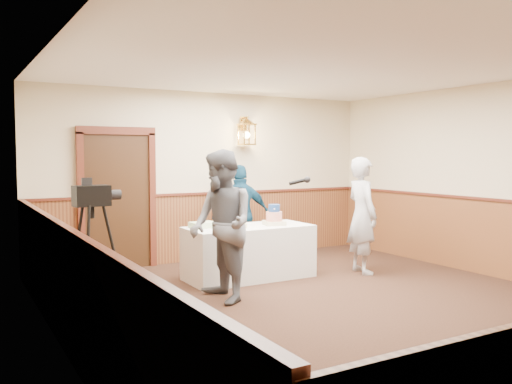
% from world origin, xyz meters
% --- Properties ---
extents(ground, '(7.00, 7.00, 0.00)m').
position_xyz_m(ground, '(0.00, 0.00, 0.00)').
color(ground, black).
rests_on(ground, ground).
extents(room_shell, '(6.02, 7.02, 2.81)m').
position_xyz_m(room_shell, '(-0.05, 0.45, 1.52)').
color(room_shell, beige).
rests_on(room_shell, ground).
extents(display_table, '(1.80, 0.80, 0.75)m').
position_xyz_m(display_table, '(-0.15, 1.90, 0.38)').
color(display_table, silver).
rests_on(display_table, ground).
extents(tiered_cake, '(0.36, 0.36, 0.30)m').
position_xyz_m(tiered_cake, '(0.24, 1.84, 0.87)').
color(tiered_cake, beige).
rests_on(tiered_cake, display_table).
extents(sheet_cake_yellow, '(0.38, 0.31, 0.07)m').
position_xyz_m(sheet_cake_yellow, '(-0.47, 1.80, 0.78)').
color(sheet_cake_yellow, '#D8C381').
rests_on(sheet_cake_yellow, display_table).
extents(sheet_cake_green, '(0.35, 0.29, 0.08)m').
position_xyz_m(sheet_cake_green, '(-0.78, 2.07, 0.79)').
color(sheet_cake_green, '#ADD194').
rests_on(sheet_cake_green, display_table).
extents(interviewer, '(1.52, 0.92, 1.84)m').
position_xyz_m(interviewer, '(-1.03, 0.99, 0.92)').
color(interviewer, '#57595F').
rests_on(interviewer, ground).
extents(baker, '(0.52, 0.70, 1.73)m').
position_xyz_m(baker, '(1.49, 1.37, 0.87)').
color(baker, '#A6A7AB').
rests_on(baker, ground).
extents(assistant_p, '(1.01, 0.60, 1.61)m').
position_xyz_m(assistant_p, '(0.23, 2.85, 0.80)').
color(assistant_p, navy).
rests_on(assistant_p, ground).
extents(tv_camera_rig, '(0.57, 0.53, 1.46)m').
position_xyz_m(tv_camera_rig, '(-2.59, 0.82, 0.65)').
color(tv_camera_rig, black).
rests_on(tv_camera_rig, ground).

